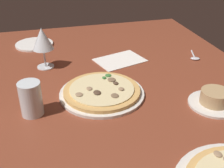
{
  "coord_description": "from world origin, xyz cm",
  "views": [
    {
      "loc": [
        85.55,
        -26.31,
        55.88
      ],
      "look_at": [
        1.27,
        -3.96,
        7.0
      ],
      "focal_mm": 46.0,
      "sensor_mm": 36.0,
      "label": 1
    }
  ],
  "objects_px": {
    "wine_glass_far": "(42,40)",
    "paper_menu": "(120,60)",
    "ramekin_on_saucer": "(215,99)",
    "pizza_main": "(102,92)",
    "water_glass": "(31,101)",
    "side_plate": "(34,44)",
    "spoon": "(195,57)"
  },
  "relations": [
    {
      "from": "wine_glass_far",
      "to": "paper_menu",
      "type": "bearing_deg",
      "value": 86.97
    },
    {
      "from": "ramekin_on_saucer",
      "to": "paper_menu",
      "type": "height_order",
      "value": "ramekin_on_saucer"
    },
    {
      "from": "pizza_main",
      "to": "water_glass",
      "type": "distance_m",
      "value": 0.24
    },
    {
      "from": "side_plate",
      "to": "wine_glass_far",
      "type": "bearing_deg",
      "value": 8.34
    },
    {
      "from": "wine_glass_far",
      "to": "water_glass",
      "type": "bearing_deg",
      "value": -10.04
    },
    {
      "from": "wine_glass_far",
      "to": "spoon",
      "type": "distance_m",
      "value": 0.65
    },
    {
      "from": "wine_glass_far",
      "to": "water_glass",
      "type": "xyz_separation_m",
      "value": [
        0.33,
        -0.06,
        -0.07
      ]
    },
    {
      "from": "side_plate",
      "to": "pizza_main",
      "type": "bearing_deg",
      "value": 21.7
    },
    {
      "from": "ramekin_on_saucer",
      "to": "paper_menu",
      "type": "xyz_separation_m",
      "value": [
        -0.41,
        -0.2,
        -0.02
      ]
    },
    {
      "from": "pizza_main",
      "to": "wine_glass_far",
      "type": "bearing_deg",
      "value": -147.39
    },
    {
      "from": "water_glass",
      "to": "paper_menu",
      "type": "distance_m",
      "value": 0.49
    },
    {
      "from": "water_glass",
      "to": "side_plate",
      "type": "height_order",
      "value": "water_glass"
    },
    {
      "from": "water_glass",
      "to": "spoon",
      "type": "xyz_separation_m",
      "value": [
        -0.25,
        0.7,
        -0.04
      ]
    },
    {
      "from": "paper_menu",
      "to": "spoon",
      "type": "relative_size",
      "value": 1.85
    },
    {
      "from": "side_plate",
      "to": "spoon",
      "type": "bearing_deg",
      "value": 63.28
    },
    {
      "from": "pizza_main",
      "to": "wine_glass_far",
      "type": "distance_m",
      "value": 0.34
    },
    {
      "from": "wine_glass_far",
      "to": "paper_menu",
      "type": "distance_m",
      "value": 0.34
    },
    {
      "from": "wine_glass_far",
      "to": "paper_menu",
      "type": "xyz_separation_m",
      "value": [
        0.02,
        0.31,
        -0.12
      ]
    },
    {
      "from": "pizza_main",
      "to": "water_glass",
      "type": "relative_size",
      "value": 2.69
    },
    {
      "from": "ramekin_on_saucer",
      "to": "wine_glass_far",
      "type": "distance_m",
      "value": 0.68
    },
    {
      "from": "side_plate",
      "to": "spoon",
      "type": "distance_m",
      "value": 0.76
    },
    {
      "from": "paper_menu",
      "to": "spoon",
      "type": "height_order",
      "value": "spoon"
    },
    {
      "from": "side_plate",
      "to": "ramekin_on_saucer",
      "type": "bearing_deg",
      "value": 38.63
    },
    {
      "from": "ramekin_on_saucer",
      "to": "side_plate",
      "type": "distance_m",
      "value": 0.89
    },
    {
      "from": "wine_glass_far",
      "to": "spoon",
      "type": "height_order",
      "value": "wine_glass_far"
    },
    {
      "from": "ramekin_on_saucer",
      "to": "spoon",
      "type": "height_order",
      "value": "ramekin_on_saucer"
    },
    {
      "from": "pizza_main",
      "to": "spoon",
      "type": "relative_size",
      "value": 2.71
    },
    {
      "from": "pizza_main",
      "to": "ramekin_on_saucer",
      "type": "relative_size",
      "value": 1.77
    },
    {
      "from": "ramekin_on_saucer",
      "to": "side_plate",
      "type": "relative_size",
      "value": 0.92
    },
    {
      "from": "water_glass",
      "to": "spoon",
      "type": "height_order",
      "value": "water_glass"
    },
    {
      "from": "wine_glass_far",
      "to": "side_plate",
      "type": "bearing_deg",
      "value": -171.66
    },
    {
      "from": "water_glass",
      "to": "paper_menu",
      "type": "xyz_separation_m",
      "value": [
        -0.31,
        0.37,
        -0.05
      ]
    }
  ]
}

